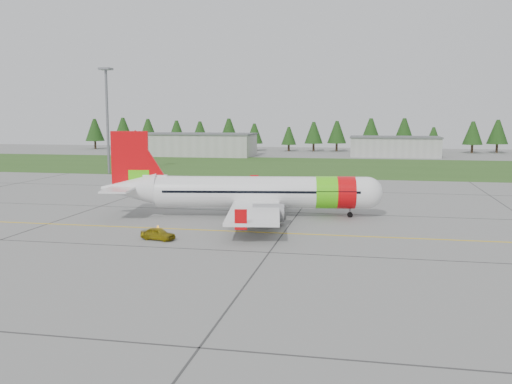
# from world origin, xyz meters

# --- Properties ---
(ground) EXTENTS (320.00, 320.00, 0.00)m
(ground) POSITION_xyz_m (0.00, 0.00, 0.00)
(ground) COLOR gray
(ground) RESTS_ON ground
(aircraft) EXTENTS (31.53, 29.37, 9.59)m
(aircraft) POSITION_xyz_m (5.44, 16.44, 2.77)
(aircraft) COLOR white
(aircraft) RESTS_ON ground
(follow_me_car) EXTENTS (1.36, 1.52, 3.27)m
(follow_me_car) POSITION_xyz_m (-0.84, 2.87, 1.64)
(follow_me_car) COLOR #DDC10C
(follow_me_car) RESTS_ON ground
(service_van) EXTENTS (1.61, 1.53, 4.53)m
(service_van) POSITION_xyz_m (-24.22, 47.47, 2.26)
(service_van) COLOR silver
(service_van) RESTS_ON ground
(grass_strip) EXTENTS (320.00, 50.00, 0.03)m
(grass_strip) POSITION_xyz_m (0.00, 82.00, 0.01)
(grass_strip) COLOR #30561E
(grass_strip) RESTS_ON ground
(taxi_guideline) EXTENTS (120.00, 0.25, 0.02)m
(taxi_guideline) POSITION_xyz_m (0.00, 8.00, 0.01)
(taxi_guideline) COLOR gold
(taxi_guideline) RESTS_ON ground
(hangar_west) EXTENTS (32.00, 14.00, 6.00)m
(hangar_west) POSITION_xyz_m (-30.00, 110.00, 3.00)
(hangar_west) COLOR #A8A8A3
(hangar_west) RESTS_ON ground
(hangar_east) EXTENTS (24.00, 12.00, 5.20)m
(hangar_east) POSITION_xyz_m (25.00, 118.00, 2.60)
(hangar_east) COLOR #A8A8A3
(hangar_east) RESTS_ON ground
(floodlight_mast) EXTENTS (0.50, 0.50, 20.00)m
(floodlight_mast) POSITION_xyz_m (-32.00, 58.00, 10.00)
(floodlight_mast) COLOR slate
(floodlight_mast) RESTS_ON ground
(treeline) EXTENTS (160.00, 8.00, 10.00)m
(treeline) POSITION_xyz_m (0.00, 138.00, 5.00)
(treeline) COLOR #1C3F14
(treeline) RESTS_ON ground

